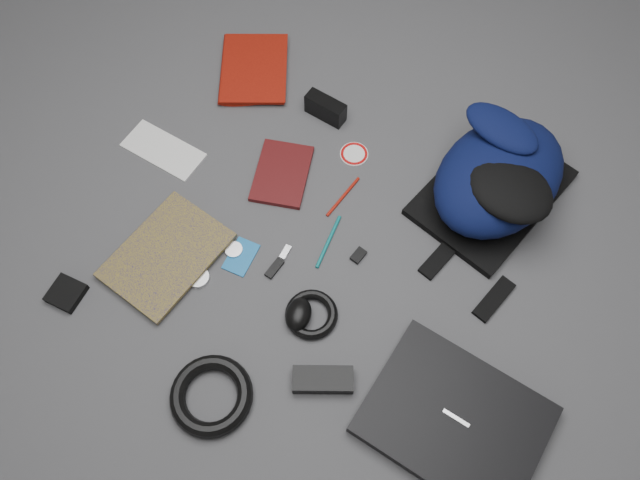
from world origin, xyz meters
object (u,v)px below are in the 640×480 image
(dvd_case, at_px, (282,174))
(pouch, at_px, (66,293))
(power_brick, at_px, (323,380))
(laptop, at_px, (454,420))
(textbook_red, at_px, (221,69))
(comic_book, at_px, (135,233))
(compact_camera, at_px, (326,108))
(backpack, at_px, (499,176))
(mouse, at_px, (298,314))

(dvd_case, xyz_separation_m, pouch, (-0.36, -0.49, 0.00))
(power_brick, bearing_deg, laptop, -16.60)
(power_brick, bearing_deg, pouch, 161.67)
(laptop, xyz_separation_m, textbook_red, (-0.88, 0.72, -0.00))
(dvd_case, bearing_deg, comic_book, -142.82)
(comic_book, xyz_separation_m, power_brick, (0.57, -0.19, 0.01))
(comic_book, distance_m, pouch, 0.22)
(dvd_case, xyz_separation_m, compact_camera, (0.04, 0.22, 0.02))
(comic_book, relative_size, power_brick, 2.14)
(backpack, relative_size, pouch, 5.66)
(textbook_red, xyz_separation_m, dvd_case, (0.29, -0.26, -0.01))
(textbook_red, relative_size, dvd_case, 1.33)
(pouch, bearing_deg, textbook_red, 85.09)
(backpack, xyz_separation_m, power_brick, (-0.24, -0.61, -0.07))
(mouse, distance_m, power_brick, 0.16)
(compact_camera, distance_m, pouch, 0.82)
(textbook_red, bearing_deg, power_brick, -71.80)
(laptop, height_order, textbook_red, laptop)
(compact_camera, height_order, pouch, compact_camera)
(power_brick, bearing_deg, comic_book, 142.15)
(laptop, height_order, pouch, laptop)
(comic_book, distance_m, mouse, 0.47)
(comic_book, xyz_separation_m, dvd_case, (0.28, 0.29, -0.00))
(textbook_red, distance_m, comic_book, 0.55)
(backpack, height_order, power_brick, backpack)
(power_brick, relative_size, pouch, 1.78)
(mouse, relative_size, power_brick, 0.62)
(compact_camera, bearing_deg, mouse, -62.54)
(dvd_case, bearing_deg, compact_camera, 70.50)
(power_brick, bearing_deg, mouse, 111.01)
(comic_book, height_order, mouse, mouse)
(backpack, distance_m, laptop, 0.60)
(textbook_red, distance_m, compact_camera, 0.34)
(compact_camera, bearing_deg, dvd_case, -86.87)
(mouse, xyz_separation_m, pouch, (-0.54, -0.14, -0.01))
(compact_camera, bearing_deg, pouch, -105.61)
(textbook_red, bearing_deg, compact_camera, -26.97)
(textbook_red, height_order, comic_book, textbook_red)
(laptop, distance_m, power_brick, 0.30)
(comic_book, relative_size, dvd_case, 1.52)
(pouch, bearing_deg, backpack, 35.04)
(mouse, bearing_deg, backpack, 48.09)
(power_brick, distance_m, pouch, 0.65)
(comic_book, distance_m, dvd_case, 0.40)
(backpack, relative_size, dvd_case, 2.26)
(textbook_red, bearing_deg, comic_book, -108.44)
(textbook_red, height_order, power_brick, power_brick)
(textbook_red, relative_size, comic_book, 0.87)
(mouse, bearing_deg, compact_camera, 97.51)
(backpack, distance_m, compact_camera, 0.50)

